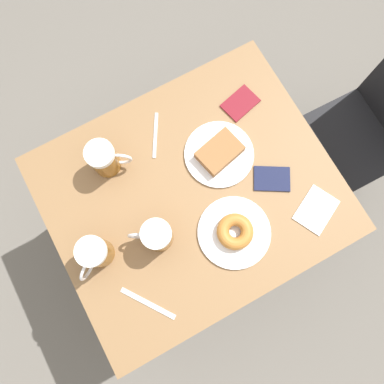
{
  "coord_description": "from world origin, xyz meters",
  "views": [
    {
      "loc": [
        0.24,
        -0.13,
        2.04
      ],
      "look_at": [
        0.0,
        0.0,
        0.79
      ],
      "focal_mm": 35.0,
      "sensor_mm": 36.0,
      "label": 1
    }
  ],
  "objects_px": {
    "passport_far_edge": "(272,179)",
    "knife": "(148,303)",
    "beer_mug_right": "(157,236)",
    "fork": "(155,135)",
    "plate_with_donut": "(235,232)",
    "napkin_folded": "(316,210)",
    "chair": "(376,125)",
    "passport_near_edge": "(240,103)",
    "beer_mug_left": "(95,253)",
    "beer_mug_center": "(104,159)",
    "plate_with_cake": "(219,153)"
  },
  "relations": [
    {
      "from": "passport_far_edge",
      "to": "knife",
      "type": "bearing_deg",
      "value": -74.04
    },
    {
      "from": "beer_mug_right",
      "to": "fork",
      "type": "relative_size",
      "value": 0.91
    },
    {
      "from": "plate_with_donut",
      "to": "napkin_folded",
      "type": "xyz_separation_m",
      "value": [
        0.07,
        0.29,
        -0.02
      ]
    },
    {
      "from": "knife",
      "to": "plate_with_donut",
      "type": "bearing_deg",
      "value": 100.15
    },
    {
      "from": "plate_with_donut",
      "to": "napkin_folded",
      "type": "height_order",
      "value": "plate_with_donut"
    },
    {
      "from": "chair",
      "to": "plate_with_donut",
      "type": "distance_m",
      "value": 0.83
    },
    {
      "from": "passport_near_edge",
      "to": "beer_mug_right",
      "type": "bearing_deg",
      "value": -59.31
    },
    {
      "from": "beer_mug_left",
      "to": "passport_near_edge",
      "type": "relative_size",
      "value": 0.98
    },
    {
      "from": "beer_mug_center",
      "to": "napkin_folded",
      "type": "xyz_separation_m",
      "value": [
        0.49,
        0.55,
        -0.07
      ]
    },
    {
      "from": "chair",
      "to": "beer_mug_left",
      "type": "xyz_separation_m",
      "value": [
        -0.04,
        -1.22,
        0.28
      ]
    },
    {
      "from": "plate_with_donut",
      "to": "beer_mug_center",
      "type": "bearing_deg",
      "value": -147.51
    },
    {
      "from": "chair",
      "to": "beer_mug_center",
      "type": "distance_m",
      "value": 1.13
    },
    {
      "from": "napkin_folded",
      "to": "passport_far_edge",
      "type": "height_order",
      "value": "passport_far_edge"
    },
    {
      "from": "knife",
      "to": "passport_far_edge",
      "type": "relative_size",
      "value": 1.12
    },
    {
      "from": "plate_with_donut",
      "to": "chair",
      "type": "bearing_deg",
      "value": 98.1
    },
    {
      "from": "knife",
      "to": "beer_mug_left",
      "type": "bearing_deg",
      "value": -162.69
    },
    {
      "from": "beer_mug_right",
      "to": "passport_far_edge",
      "type": "distance_m",
      "value": 0.45
    },
    {
      "from": "fork",
      "to": "plate_with_donut",
      "type": "bearing_deg",
      "value": 9.34
    },
    {
      "from": "plate_with_cake",
      "to": "plate_with_donut",
      "type": "xyz_separation_m",
      "value": [
        0.27,
        -0.09,
        0.0
      ]
    },
    {
      "from": "chair",
      "to": "fork",
      "type": "bearing_deg",
      "value": -109.37
    },
    {
      "from": "chair",
      "to": "fork",
      "type": "xyz_separation_m",
      "value": [
        -0.33,
        -0.86,
        0.22
      ]
    },
    {
      "from": "plate_with_cake",
      "to": "beer_mug_left",
      "type": "relative_size",
      "value": 1.76
    },
    {
      "from": "plate_with_cake",
      "to": "fork",
      "type": "distance_m",
      "value": 0.24
    },
    {
      "from": "fork",
      "to": "passport_near_edge",
      "type": "xyz_separation_m",
      "value": [
        0.04,
        0.33,
        0.0
      ]
    },
    {
      "from": "fork",
      "to": "passport_far_edge",
      "type": "relative_size",
      "value": 1.0
    },
    {
      "from": "knife",
      "to": "beer_mug_center",
      "type": "bearing_deg",
      "value": 168.96
    },
    {
      "from": "chair",
      "to": "beer_mug_left",
      "type": "height_order",
      "value": "chair"
    },
    {
      "from": "passport_near_edge",
      "to": "passport_far_edge",
      "type": "distance_m",
      "value": 0.3
    },
    {
      "from": "beer_mug_center",
      "to": "fork",
      "type": "distance_m",
      "value": 0.21
    },
    {
      "from": "plate_with_donut",
      "to": "passport_far_edge",
      "type": "xyz_separation_m",
      "value": [
        -0.1,
        0.21,
        -0.01
      ]
    },
    {
      "from": "fork",
      "to": "beer_mug_center",
      "type": "bearing_deg",
      "value": -84.48
    },
    {
      "from": "beer_mug_left",
      "to": "fork",
      "type": "distance_m",
      "value": 0.46
    },
    {
      "from": "beer_mug_center",
      "to": "passport_far_edge",
      "type": "xyz_separation_m",
      "value": [
        0.32,
        0.48,
        -0.07
      ]
    },
    {
      "from": "plate_with_donut",
      "to": "knife",
      "type": "relative_size",
      "value": 1.44
    },
    {
      "from": "beer_mug_right",
      "to": "fork",
      "type": "bearing_deg",
      "value": 154.13
    },
    {
      "from": "knife",
      "to": "passport_near_edge",
      "type": "distance_m",
      "value": 0.77
    },
    {
      "from": "beer_mug_center",
      "to": "passport_far_edge",
      "type": "bearing_deg",
      "value": 56.09
    },
    {
      "from": "plate_with_donut",
      "to": "beer_mug_center",
      "type": "height_order",
      "value": "beer_mug_center"
    },
    {
      "from": "plate_with_donut",
      "to": "fork",
      "type": "height_order",
      "value": "plate_with_donut"
    },
    {
      "from": "plate_with_cake",
      "to": "passport_near_edge",
      "type": "xyz_separation_m",
      "value": [
        -0.13,
        0.16,
        -0.01
      ]
    },
    {
      "from": "beer_mug_right",
      "to": "fork",
      "type": "xyz_separation_m",
      "value": [
        -0.33,
        0.16,
        -0.07
      ]
    },
    {
      "from": "beer_mug_left",
      "to": "passport_near_edge",
      "type": "distance_m",
      "value": 0.73
    },
    {
      "from": "plate_with_donut",
      "to": "beer_mug_right",
      "type": "bearing_deg",
      "value": -114.82
    },
    {
      "from": "plate_with_donut",
      "to": "passport_near_edge",
      "type": "height_order",
      "value": "plate_with_donut"
    },
    {
      "from": "beer_mug_left",
      "to": "knife",
      "type": "distance_m",
      "value": 0.24
    },
    {
      "from": "napkin_folded",
      "to": "fork",
      "type": "xyz_separation_m",
      "value": [
        -0.51,
        -0.36,
        -0.0
      ]
    },
    {
      "from": "chair",
      "to": "plate_with_donut",
      "type": "height_order",
      "value": "chair"
    },
    {
      "from": "plate_with_donut",
      "to": "passport_far_edge",
      "type": "relative_size",
      "value": 1.62
    },
    {
      "from": "knife",
      "to": "passport_near_edge",
      "type": "xyz_separation_m",
      "value": [
        -0.46,
        0.62,
        0.0
      ]
    },
    {
      "from": "knife",
      "to": "fork",
      "type": "bearing_deg",
      "value": 150.08
    }
  ]
}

